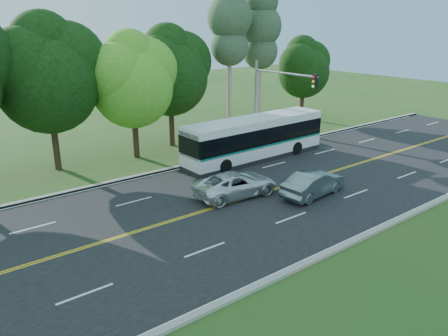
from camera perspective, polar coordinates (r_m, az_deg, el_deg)
ground at (r=25.77m, az=3.93°, el=-3.64°), size 120.00×120.00×0.00m
road at (r=25.76m, az=3.93°, el=-3.62°), size 60.00×14.00×0.02m
curb_north at (r=31.11m, az=-4.80°, el=0.42°), size 60.00×0.30×0.15m
curb_south at (r=21.43m, az=16.83°, el=-9.03°), size 60.00×0.30×0.15m
grass_verge at (r=32.62m, az=-6.57°, el=1.18°), size 60.00×4.00×0.10m
lane_markings at (r=25.70m, az=3.77°, el=-3.65°), size 57.60×13.82×0.00m
tree_row at (r=31.93m, az=-18.16°, el=12.28°), size 44.70×9.10×13.84m
bougainvillea_hedge at (r=35.88m, az=3.96°, el=3.97°), size 9.50×2.25×1.50m
traffic_signal at (r=32.65m, az=6.43°, el=9.54°), size 0.42×6.10×7.00m
transit_bus at (r=32.26m, az=4.04°, el=3.83°), size 11.84×2.80×3.08m
sedan at (r=26.00m, az=11.59°, el=-2.00°), size 4.61×2.04×1.47m
suv at (r=25.47m, az=1.55°, el=-2.12°), size 5.28×2.79×1.42m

